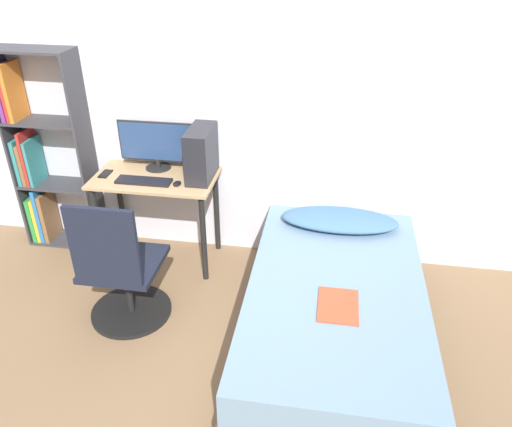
# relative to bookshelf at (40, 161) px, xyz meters

# --- Properties ---
(ground_plane) EXTENTS (14.00, 14.00, 0.00)m
(ground_plane) POSITION_rel_bookshelf_xyz_m (1.56, -1.36, -0.75)
(ground_plane) COLOR #846647
(wall_back) EXTENTS (8.00, 0.05, 2.50)m
(wall_back) POSITION_rel_bookshelf_xyz_m (1.56, 0.16, 0.50)
(wall_back) COLOR silver
(wall_back) RESTS_ON ground_plane
(desk) EXTENTS (0.94, 0.53, 0.75)m
(desk) POSITION_rel_bookshelf_xyz_m (1.02, -0.13, -0.14)
(desk) COLOR tan
(desk) RESTS_ON ground_plane
(bookshelf) EXTENTS (0.62, 0.27, 1.65)m
(bookshelf) POSITION_rel_bookshelf_xyz_m (0.00, 0.00, 0.00)
(bookshelf) COLOR #38383D
(bookshelf) RESTS_ON ground_plane
(office_chair) EXTENTS (0.57, 0.57, 0.98)m
(office_chair) POSITION_rel_bookshelf_xyz_m (1.01, -0.89, -0.38)
(office_chair) COLOR black
(office_chair) RESTS_ON ground_plane
(bed) EXTENTS (1.15, 1.97, 0.44)m
(bed) POSITION_rel_bookshelf_xyz_m (2.44, -0.85, -0.53)
(bed) COLOR #4C3D2D
(bed) RESTS_ON ground_plane
(pillow) EXTENTS (0.87, 0.36, 0.11)m
(pillow) POSITION_rel_bookshelf_xyz_m (2.44, -0.12, -0.25)
(pillow) COLOR teal
(pillow) RESTS_ON bed
(magazine) EXTENTS (0.24, 0.32, 0.01)m
(magazine) POSITION_rel_bookshelf_xyz_m (2.45, -1.05, -0.30)
(magazine) COLOR #B24C2D
(magazine) RESTS_ON bed
(monitor) EXTENTS (0.59, 0.20, 0.38)m
(monitor) POSITION_rel_bookshelf_xyz_m (1.00, 0.02, 0.21)
(monitor) COLOR black
(monitor) RESTS_ON desk
(keyboard) EXTENTS (0.42, 0.13, 0.02)m
(keyboard) POSITION_rel_bookshelf_xyz_m (0.97, -0.24, 0.01)
(keyboard) COLOR black
(keyboard) RESTS_ON desk
(pc_tower) EXTENTS (0.17, 0.39, 0.39)m
(pc_tower) POSITION_rel_bookshelf_xyz_m (1.38, -0.08, 0.20)
(pc_tower) COLOR #232328
(pc_tower) RESTS_ON desk
(mouse) EXTENTS (0.06, 0.09, 0.02)m
(mouse) POSITION_rel_bookshelf_xyz_m (1.23, -0.24, 0.01)
(mouse) COLOR black
(mouse) RESTS_ON desk
(phone) EXTENTS (0.07, 0.14, 0.01)m
(phone) POSITION_rel_bookshelf_xyz_m (0.63, -0.15, 0.01)
(phone) COLOR black
(phone) RESTS_ON desk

